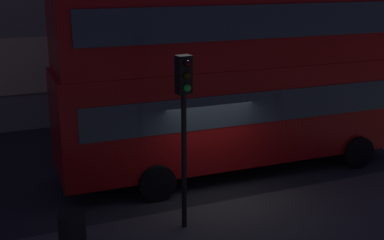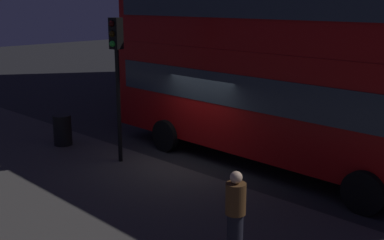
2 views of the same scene
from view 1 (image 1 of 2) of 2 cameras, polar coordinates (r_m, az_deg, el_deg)
The scene contains 4 objects.
ground_plane at distance 14.16m, azimuth 2.68°, elevation -8.62°, with size 80.00×80.00×0.00m, color #232326.
double_decker_bus at distance 15.23m, azimuth 5.10°, elevation 5.69°, with size 10.91×3.00×5.73m.
traffic_light_near_kerb at distance 11.32m, azimuth -0.88°, elevation 1.45°, with size 0.35×0.38×4.10m.
litter_bin at distance 11.36m, azimuth -13.23°, elevation -12.28°, with size 0.58×0.58×0.98m, color black.
Camera 1 is at (-5.55, -11.58, 5.96)m, focal length 47.71 mm.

